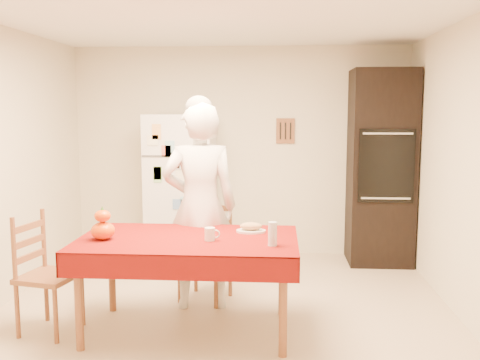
# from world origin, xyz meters

# --- Properties ---
(floor) EXTENTS (4.50, 4.50, 0.00)m
(floor) POSITION_xyz_m (0.00, 0.00, 0.00)
(floor) COLOR #CCB293
(floor) RESTS_ON ground
(room_shell) EXTENTS (4.02, 4.52, 2.51)m
(room_shell) POSITION_xyz_m (0.00, 0.00, 1.62)
(room_shell) COLOR beige
(room_shell) RESTS_ON ground
(refrigerator) EXTENTS (0.75, 0.74, 1.70)m
(refrigerator) POSITION_xyz_m (-0.65, 1.88, 0.85)
(refrigerator) COLOR white
(refrigerator) RESTS_ON floor
(oven_cabinet) EXTENTS (0.70, 0.62, 2.20)m
(oven_cabinet) POSITION_xyz_m (1.63, 1.93, 1.10)
(oven_cabinet) COLOR black
(oven_cabinet) RESTS_ON floor
(dining_table) EXTENTS (1.70, 1.00, 0.76)m
(dining_table) POSITION_xyz_m (-0.23, -0.17, 0.69)
(dining_table) COLOR brown
(dining_table) RESTS_ON floor
(chair_far) EXTENTS (0.52, 0.50, 0.95)m
(chair_far) POSITION_xyz_m (-0.18, 0.62, 0.51)
(chair_far) COLOR brown
(chair_far) RESTS_ON floor
(chair_left) EXTENTS (0.48, 0.49, 0.95)m
(chair_left) POSITION_xyz_m (-1.38, -0.23, 0.51)
(chair_left) COLOR brown
(chair_left) RESTS_ON floor
(seated_woman) EXTENTS (0.72, 0.54, 1.81)m
(seated_woman) POSITION_xyz_m (-0.22, 0.39, 0.91)
(seated_woman) COLOR silver
(seated_woman) RESTS_ON floor
(coffee_mug) EXTENTS (0.08, 0.08, 0.10)m
(coffee_mug) POSITION_xyz_m (-0.05, -0.24, 0.81)
(coffee_mug) COLOR silver
(coffee_mug) RESTS_ON dining_table
(pumpkin_lower) EXTENTS (0.18, 0.18, 0.14)m
(pumpkin_lower) POSITION_xyz_m (-0.87, -0.27, 0.83)
(pumpkin_lower) COLOR red
(pumpkin_lower) RESTS_ON dining_table
(pumpkin_upper) EXTENTS (0.12, 0.12, 0.09)m
(pumpkin_upper) POSITION_xyz_m (-0.87, -0.27, 0.95)
(pumpkin_upper) COLOR #CC3D04
(pumpkin_upper) RESTS_ON pumpkin_lower
(wine_glass) EXTENTS (0.07, 0.07, 0.18)m
(wine_glass) POSITION_xyz_m (0.43, -0.36, 0.85)
(wine_glass) COLOR silver
(wine_glass) RESTS_ON dining_table
(bread_plate) EXTENTS (0.24, 0.24, 0.02)m
(bread_plate) POSITION_xyz_m (0.25, 0.05, 0.77)
(bread_plate) COLOR silver
(bread_plate) RESTS_ON dining_table
(bread_loaf) EXTENTS (0.18, 0.10, 0.06)m
(bread_loaf) POSITION_xyz_m (0.25, 0.05, 0.81)
(bread_loaf) COLOR tan
(bread_loaf) RESTS_ON bread_plate
(spice_jar_left) EXTENTS (0.05, 0.05, 0.10)m
(spice_jar_left) POSITION_xyz_m (-0.56, 1.93, 1.75)
(spice_jar_left) COLOR #90571A
(spice_jar_left) RESTS_ON refrigerator
(spice_jar_mid) EXTENTS (0.05, 0.05, 0.10)m
(spice_jar_mid) POSITION_xyz_m (-0.45, 1.93, 1.75)
(spice_jar_mid) COLOR brown
(spice_jar_mid) RESTS_ON refrigerator
(spice_jar_right) EXTENTS (0.05, 0.05, 0.10)m
(spice_jar_right) POSITION_xyz_m (-0.41, 1.93, 1.75)
(spice_jar_right) COLOR #994E1B
(spice_jar_right) RESTS_ON refrigerator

